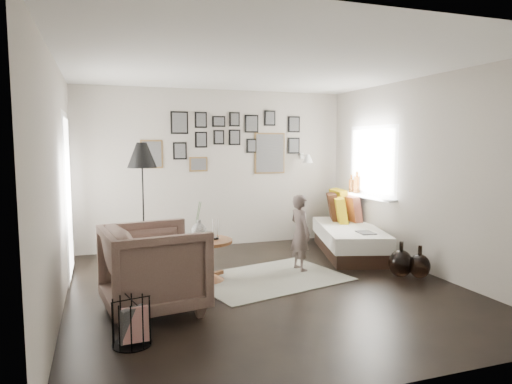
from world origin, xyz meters
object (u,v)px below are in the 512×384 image
object	(u,v)px
demijohn_large	(401,263)
child	(300,233)
daybed	(346,234)
demijohn_small	(419,266)
floor_lamp	(142,160)
magazine_basket	(132,322)
pedestal_table	(206,262)
armchair	(154,268)
vase	(199,228)

from	to	relation	value
demijohn_large	child	size ratio (longest dim) A/B	0.45
daybed	demijohn_small	xyz separation A→B (m)	(0.19, -1.52, -0.13)
floor_lamp	magazine_basket	size ratio (longest dim) A/B	4.31
child	pedestal_table	bearing A→B (deg)	84.23
armchair	demijohn_small	bearing A→B (deg)	-96.74
child	floor_lamp	bearing A→B (deg)	57.19
vase	demijohn_small	size ratio (longest dim) A/B	1.13
pedestal_table	daybed	xyz separation A→B (m)	(2.43, 0.75, 0.04)
vase	daybed	bearing A→B (deg)	16.15
daybed	child	xyz separation A→B (m)	(-1.11, -0.70, 0.23)
floor_lamp	child	distance (m)	2.39
vase	armchair	distance (m)	1.10
armchair	floor_lamp	world-z (taller)	floor_lamp
daybed	floor_lamp	xyz separation A→B (m)	(-3.09, 0.22, 1.21)
magazine_basket	demijohn_small	xyz separation A→B (m)	(3.63, 0.82, -0.04)
pedestal_table	demijohn_large	size ratio (longest dim) A/B	1.45
pedestal_table	child	world-z (taller)	child
demijohn_small	daybed	bearing A→B (deg)	97.12
armchair	floor_lamp	bearing A→B (deg)	-9.90
armchair	demijohn_large	world-z (taller)	armchair
armchair	child	world-z (taller)	child
demijohn_small	child	distance (m)	1.58
daybed	magazine_basket	world-z (taller)	daybed
vase	demijohn_small	distance (m)	2.86
floor_lamp	child	size ratio (longest dim) A/B	1.67
child	demijohn_small	bearing A→B (deg)	-130.20
armchair	magazine_basket	distance (m)	0.84
demijohn_large	demijohn_small	world-z (taller)	demijohn_large
demijohn_small	child	xyz separation A→B (m)	(-1.30, 0.82, 0.36)
child	magazine_basket	bearing A→B (deg)	117.32
armchair	demijohn_small	world-z (taller)	armchair
armchair	child	distance (m)	2.23
demijohn_small	magazine_basket	bearing A→B (deg)	-167.33
floor_lamp	demijohn_small	distance (m)	3.95
daybed	floor_lamp	distance (m)	3.33
pedestal_table	demijohn_small	distance (m)	2.73
vase	child	size ratio (longest dim) A/B	0.46
demijohn_large	pedestal_table	bearing A→B (deg)	164.85
magazine_basket	child	distance (m)	2.86
floor_lamp	magazine_basket	xyz separation A→B (m)	(-0.35, -2.56, -1.30)
vase	demijohn_small	xyz separation A→B (m)	(2.70, -0.80, -0.51)
armchair	demijohn_large	distance (m)	3.17
magazine_basket	demijohn_small	size ratio (longest dim) A/B	0.95
vase	floor_lamp	size ratio (longest dim) A/B	0.28
armchair	daybed	bearing A→B (deg)	-71.15
armchair	vase	bearing A→B (deg)	-44.81
child	daybed	bearing A→B (deg)	-65.82
child	armchair	bearing A→B (deg)	105.66
child	demijohn_large	bearing A→B (deg)	-130.36
vase	floor_lamp	world-z (taller)	floor_lamp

